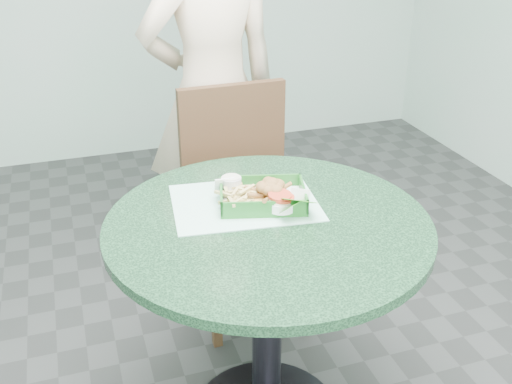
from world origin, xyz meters
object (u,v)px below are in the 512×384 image
object	(u,v)px
food_basket	(262,205)
crab_sandwich	(272,196)
dining_chair	(241,187)
sauce_ramekin	(228,191)
cafe_table	(267,276)
diner_person	(212,71)

from	to	relation	value
food_basket	crab_sandwich	size ratio (longest dim) A/B	1.95
dining_chair	sauce_ramekin	size ratio (longest dim) A/B	15.18
cafe_table	diner_person	distance (m)	1.05
crab_sandwich	sauce_ramekin	size ratio (longest dim) A/B	2.10
dining_chair	cafe_table	bearing A→B (deg)	-102.04
cafe_table	diner_person	size ratio (longest dim) A/B	0.50
food_basket	sauce_ramekin	world-z (taller)	sauce_ramekin
diner_person	crab_sandwich	bearing A→B (deg)	79.84
diner_person	sauce_ramekin	distance (m)	0.86
crab_sandwich	dining_chair	bearing A→B (deg)	81.72
cafe_table	food_basket	size ratio (longest dim) A/B	3.72
dining_chair	food_basket	size ratio (longest dim) A/B	3.72
cafe_table	dining_chair	size ratio (longest dim) A/B	1.00
dining_chair	diner_person	size ratio (longest dim) A/B	0.50
cafe_table	dining_chair	distance (m)	0.70
food_basket	cafe_table	bearing A→B (deg)	-99.73
dining_chair	crab_sandwich	bearing A→B (deg)	-99.82
food_basket	sauce_ramekin	size ratio (longest dim) A/B	4.09
dining_chair	food_basket	bearing A→B (deg)	-102.17
crab_sandwich	sauce_ramekin	world-z (taller)	crab_sandwich
diner_person	crab_sandwich	distance (m)	0.91
sauce_ramekin	cafe_table	bearing A→B (deg)	-63.83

